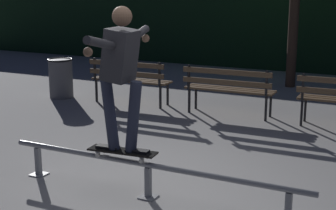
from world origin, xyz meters
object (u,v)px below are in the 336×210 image
object	(u,v)px
grind_rail	(148,171)
park_bench_left_center	(228,86)
trash_can	(61,78)
skateboarder	(121,67)
skateboard	(122,151)
park_bench_leftmost	(129,77)

from	to	relation	value
grind_rail	park_bench_left_center	bearing A→B (deg)	96.91
grind_rail	trash_can	size ratio (longest dim) A/B	4.48
grind_rail	skateboarder	distance (m)	1.15
grind_rail	skateboard	xyz separation A→B (m)	(-0.32, -0.00, 0.17)
park_bench_leftmost	skateboard	bearing A→B (deg)	-60.16
skateboard	park_bench_left_center	xyz separation A→B (m)	(-0.14, 3.75, 0.06)
grind_rail	park_bench_left_center	size ratio (longest dim) A/B	2.23
skateboard	park_bench_left_center	world-z (taller)	park_bench_left_center
grind_rail	skateboard	distance (m)	0.36
park_bench_left_center	trash_can	bearing A→B (deg)	-178.16
skateboarder	trash_can	distance (m)	5.29
park_bench_left_center	skateboarder	bearing A→B (deg)	-87.88
trash_can	skateboard	bearing A→B (deg)	-44.43
skateboarder	park_bench_left_center	size ratio (longest dim) A/B	0.97
skateboarder	park_bench_leftmost	world-z (taller)	skateboarder
grind_rail	trash_can	bearing A→B (deg)	137.92
park_bench_leftmost	skateboarder	bearing A→B (deg)	-60.13
skateboard	park_bench_leftmost	distance (m)	4.32
skateboard	skateboarder	size ratio (longest dim) A/B	0.51
grind_rail	skateboarder	size ratio (longest dim) A/B	2.30
park_bench_leftmost	trash_can	bearing A→B (deg)	-175.79
skateboard	skateboarder	distance (m)	0.94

